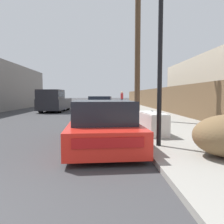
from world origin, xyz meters
name	(u,v)px	position (x,y,z in m)	size (l,w,h in m)	color
sidewalk_curb	(130,107)	(5.30, 23.50, 0.06)	(4.20, 63.00, 0.12)	gray
discarded_fridge	(152,123)	(3.84, 5.81, 0.49)	(0.76, 1.85, 0.76)	silver
parked_sports_car_red	(102,125)	(2.11, 4.57, 0.59)	(2.06, 4.44, 1.31)	red
car_parked_mid	(101,106)	(1.97, 14.97, 0.65)	(2.13, 4.70, 1.37)	#2D478C
pickup_truck	(54,101)	(-2.18, 17.69, 0.95)	(2.17, 5.34, 1.91)	#232328
utility_pole	(138,42)	(4.01, 10.27, 4.32)	(1.80, 0.30, 8.18)	#4C3826
street_lamp	(160,42)	(3.60, 3.99, 2.83)	(0.26, 0.26, 4.68)	black
wooden_fence	(153,98)	(7.25, 20.57, 1.11)	(0.08, 39.81, 1.98)	brown
pedestrian	(122,98)	(4.48, 25.27, 1.06)	(0.34, 0.34, 1.81)	#282D42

